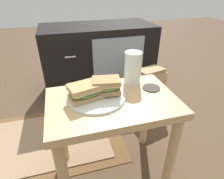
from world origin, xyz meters
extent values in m
plane|color=#4C3826|center=(0.00, 0.00, 0.00)|extent=(8.00, 8.00, 0.00)
cube|color=tan|center=(0.00, 0.00, 0.44)|extent=(0.56, 0.36, 0.04)
cylinder|color=tan|center=(-0.25, -0.14, 0.21)|extent=(0.04, 0.04, 0.43)
cylinder|color=tan|center=(0.25, -0.14, 0.21)|extent=(0.04, 0.04, 0.43)
cylinder|color=tan|center=(-0.25, 0.14, 0.21)|extent=(0.04, 0.04, 0.43)
cylinder|color=tan|center=(0.25, 0.14, 0.21)|extent=(0.04, 0.04, 0.43)
cube|color=black|center=(0.14, 0.95, 0.29)|extent=(0.96, 0.44, 0.58)
cube|color=#8C9EA8|center=(0.26, 0.72, 0.30)|extent=(0.42, 0.01, 0.44)
cylinder|color=silver|center=(-0.13, 0.72, 0.41)|extent=(0.08, 0.01, 0.01)
cylinder|color=silver|center=(-0.13, 0.72, 0.19)|extent=(0.08, 0.01, 0.01)
cube|color=brown|center=(-0.37, 0.32, 0.00)|extent=(0.99, 0.62, 0.01)
cube|color=#937556|center=(-0.37, 0.32, 0.01)|extent=(0.82, 0.51, 0.00)
cylinder|color=silver|center=(-0.07, 0.03, 0.47)|extent=(0.25, 0.25, 0.01)
cube|color=tan|center=(-0.11, 0.03, 0.48)|extent=(0.15, 0.11, 0.02)
ellipsoid|color=#608C42|center=(-0.11, 0.03, 0.50)|extent=(0.16, 0.12, 0.02)
cube|color=beige|center=(-0.11, 0.03, 0.51)|extent=(0.14, 0.11, 0.01)
cube|color=tan|center=(-0.11, 0.03, 0.53)|extent=(0.15, 0.12, 0.02)
cube|color=#9E7A4C|center=(-0.02, 0.04, 0.49)|extent=(0.13, 0.09, 0.02)
ellipsoid|color=#729E4C|center=(-0.02, 0.04, 0.51)|extent=(0.14, 0.10, 0.02)
cube|color=beige|center=(-0.02, 0.04, 0.52)|extent=(0.11, 0.08, 0.01)
cube|color=#9E7A4C|center=(-0.02, 0.04, 0.53)|extent=(0.13, 0.10, 0.02)
cylinder|color=silver|center=(0.13, 0.12, 0.54)|extent=(0.08, 0.08, 0.16)
cylinder|color=#C67219|center=(0.13, 0.12, 0.52)|extent=(0.07, 0.07, 0.12)
cylinder|color=white|center=(0.13, 0.12, 0.59)|extent=(0.07, 0.07, 0.01)
cylinder|color=#332D28|center=(0.20, 0.04, 0.46)|extent=(0.08, 0.08, 0.01)
cube|color=tan|center=(0.43, 0.48, 0.16)|extent=(0.22, 0.19, 0.32)
cube|color=tan|center=(0.43, 0.48, 0.33)|extent=(0.21, 0.17, 0.03)
camera|label=1|loc=(-0.19, -0.65, 0.91)|focal=30.03mm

